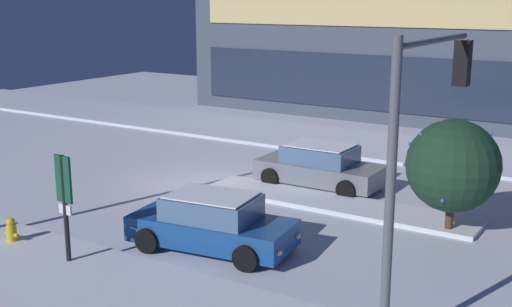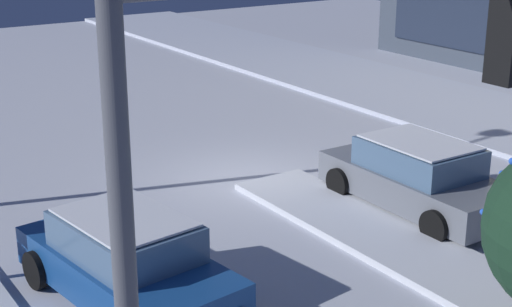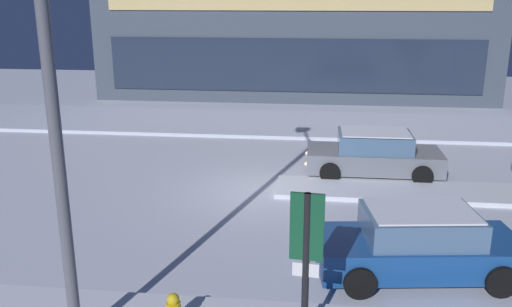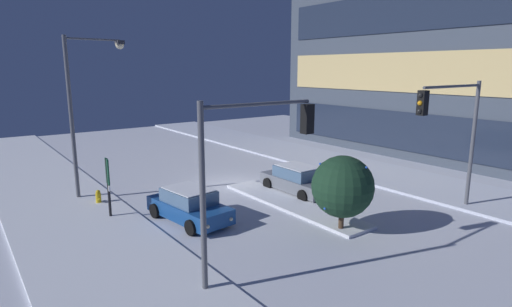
{
  "view_description": "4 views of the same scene",
  "coord_description": "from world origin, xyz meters",
  "views": [
    {
      "loc": [
        13.34,
        -17.71,
        6.41
      ],
      "look_at": [
        2.75,
        -0.93,
        1.68
      ],
      "focal_mm": 46.19,
      "sensor_mm": 36.0,
      "label": 1
    },
    {
      "loc": [
        14.16,
        -9.08,
        6.17
      ],
      "look_at": [
        2.82,
        -1.57,
        1.7
      ],
      "focal_mm": 53.84,
      "sensor_mm": 36.0,
      "label": 2
    },
    {
      "loc": [
        1.53,
        -15.52,
        5.78
      ],
      "look_at": [
        0.01,
        -1.86,
        1.76
      ],
      "focal_mm": 38.37,
      "sensor_mm": 36.0,
      "label": 3
    },
    {
      "loc": [
        19.54,
        -12.65,
        6.68
      ],
      "look_at": [
        2.12,
        0.23,
        2.18
      ],
      "focal_mm": 28.95,
      "sensor_mm": 36.0,
      "label": 4
    }
  ],
  "objects": [
    {
      "name": "car_near",
      "position": [
        3.77,
        -4.69,
        0.71
      ],
      "size": [
        4.51,
        2.44,
        1.49
      ],
      "rotation": [
        0.0,
        0.0,
        0.13
      ],
      "color": "#19478C",
      "rests_on": "ground"
    },
    {
      "name": "traffic_light_corner_near_right",
      "position": [
        9.43,
        -5.31,
        4.07
      ],
      "size": [
        0.32,
        4.46,
        5.8
      ],
      "rotation": [
        0.0,
        0.0,
        1.57
      ],
      "color": "#565960",
      "rests_on": "ground"
    },
    {
      "name": "median_strip",
      "position": [
        4.89,
        0.36,
        0.07
      ],
      "size": [
        9.0,
        1.8,
        0.14
      ],
      "primitive_type": "cube",
      "color": "silver",
      "rests_on": "ground"
    },
    {
      "name": "ground",
      "position": [
        0.0,
        0.0,
        0.0
      ],
      "size": [
        52.0,
        52.0,
        0.0
      ],
      "primitive_type": "plane",
      "color": "silver"
    },
    {
      "name": "car_far",
      "position": [
        3.47,
        2.04,
        0.71
      ],
      "size": [
        4.44,
        2.06,
        1.49
      ],
      "rotation": [
        0.0,
        0.0,
        3.14
      ],
      "color": "slate",
      "rests_on": "ground"
    },
    {
      "name": "curb_strip_far",
      "position": [
        0.0,
        8.9,
        0.07
      ],
      "size": [
        52.0,
        5.2,
        0.14
      ],
      "primitive_type": "cube",
      "color": "silver",
      "rests_on": "ground"
    }
  ]
}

